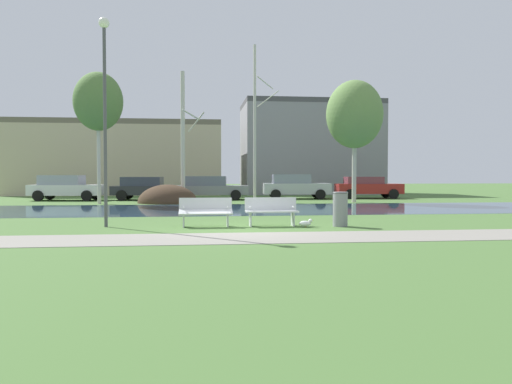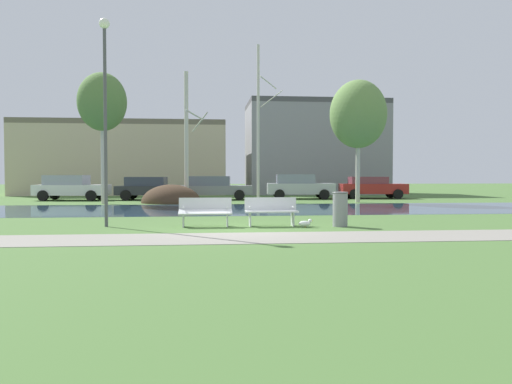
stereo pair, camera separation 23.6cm
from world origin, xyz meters
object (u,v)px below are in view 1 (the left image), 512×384
(parked_sedan_second_dark, at_px, (146,188))
(bench_left, at_px, (206,211))
(trash_bin, at_px, (340,209))
(streetlamp, at_px, (105,91))
(parked_hatch_third_grey, at_px, (209,187))
(parked_wagon_fourth_silver, at_px, (295,186))
(parked_suv_fifth_red, at_px, (367,187))
(seagull, at_px, (306,223))
(parked_van_nearest_white, at_px, (66,187))
(bench_right, at_px, (271,211))

(parked_sedan_second_dark, bearing_deg, bench_left, -78.32)
(trash_bin, xyz_separation_m, streetlamp, (-7.04, 0.66, 3.53))
(parked_hatch_third_grey, bearing_deg, parked_sedan_second_dark, -179.93)
(parked_wagon_fourth_silver, xyz_separation_m, parked_suv_fifth_red, (4.87, 0.00, -0.06))
(seagull, xyz_separation_m, parked_wagon_fourth_silver, (3.10, 17.61, 0.70))
(bench_left, xyz_separation_m, parked_van_nearest_white, (-8.24, 16.64, 0.33))
(bench_right, distance_m, parked_wagon_fourth_silver, 17.53)
(parked_wagon_fourth_silver, height_order, parked_suv_fifth_red, parked_wagon_fourth_silver)
(bench_right, relative_size, parked_van_nearest_white, 0.36)
(parked_hatch_third_grey, bearing_deg, parked_suv_fifth_red, 2.48)
(parked_van_nearest_white, xyz_separation_m, parked_wagon_fourth_silver, (14.29, 0.41, 0.02))
(bench_left, height_order, parked_van_nearest_white, parked_van_nearest_white)
(bench_right, height_order, streetlamp, streetlamp)
(bench_left, height_order, parked_suv_fifth_red, parked_suv_fifth_red)
(streetlamp, distance_m, parked_suv_fifth_red, 22.01)
(parked_van_nearest_white, distance_m, parked_hatch_third_grey, 8.72)
(bench_right, height_order, trash_bin, trash_bin)
(bench_left, height_order, seagull, bench_left)
(streetlamp, relative_size, parked_hatch_third_grey, 1.29)
(bench_right, height_order, seagull, bench_right)
(streetlamp, bearing_deg, parked_suv_fifth_red, 50.29)
(parked_hatch_third_grey, relative_size, parked_wagon_fourth_silver, 1.08)
(bench_right, xyz_separation_m, streetlamp, (-4.98, 0.31, 3.60))
(parked_sedan_second_dark, distance_m, parked_suv_fifth_red, 14.36)
(trash_bin, relative_size, parked_suv_fifth_red, 0.24)
(parked_van_nearest_white, relative_size, parked_wagon_fourth_silver, 1.00)
(parked_wagon_fourth_silver, bearing_deg, seagull, -99.98)
(bench_left, relative_size, parked_suv_fifth_red, 0.36)
(parked_van_nearest_white, distance_m, parked_suv_fifth_red, 19.17)
(trash_bin, xyz_separation_m, parked_suv_fifth_red, (6.86, 17.40, 0.22))
(bench_right, bearing_deg, parked_hatch_third_grey, 95.27)
(seagull, height_order, parked_sedan_second_dark, parked_sedan_second_dark)
(parked_van_nearest_white, bearing_deg, streetlamp, -72.14)
(seagull, distance_m, parked_sedan_second_dark, 18.31)
(parked_hatch_third_grey, bearing_deg, trash_bin, -78.04)
(streetlamp, height_order, parked_hatch_third_grey, streetlamp)
(parked_van_nearest_white, height_order, parked_sedan_second_dark, parked_van_nearest_white)
(bench_left, relative_size, parked_wagon_fourth_silver, 0.36)
(seagull, xyz_separation_m, parked_hatch_third_grey, (-2.48, 17.15, 0.64))
(parked_wagon_fourth_silver, bearing_deg, bench_right, -103.35)
(trash_bin, distance_m, parked_hatch_third_grey, 17.32)
(parked_hatch_third_grey, bearing_deg, bench_right, -84.73)
(streetlamp, height_order, parked_wagon_fourth_silver, streetlamp)
(parked_hatch_third_grey, bearing_deg, bench_left, -91.63)
(bench_left, bearing_deg, parked_van_nearest_white, 116.35)
(bench_right, xyz_separation_m, parked_hatch_third_grey, (-1.53, 16.60, 0.30))
(trash_bin, relative_size, parked_hatch_third_grey, 0.22)
(parked_sedan_second_dark, bearing_deg, streetlamp, -88.42)
(trash_bin, bearing_deg, parked_hatch_third_grey, 101.96)
(streetlamp, distance_m, parked_hatch_third_grey, 16.97)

